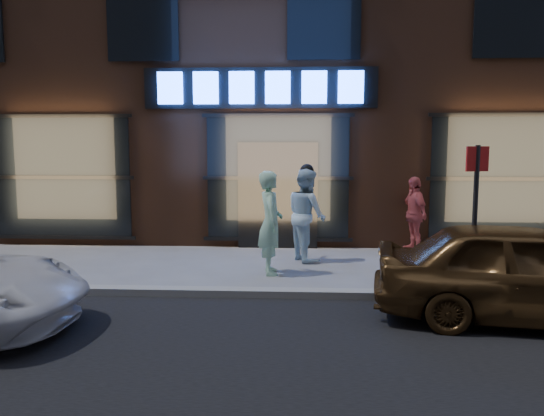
# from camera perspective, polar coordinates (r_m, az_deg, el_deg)

# --- Properties ---
(ground) EXTENTS (90.00, 90.00, 0.00)m
(ground) POSITION_cam_1_polar(r_m,az_deg,el_deg) (8.37, -0.55, -9.52)
(ground) COLOR slate
(ground) RESTS_ON ground
(curb) EXTENTS (60.00, 0.25, 0.12)m
(curb) POSITION_cam_1_polar(r_m,az_deg,el_deg) (8.35, -0.55, -9.12)
(curb) COLOR gray
(curb) RESTS_ON ground
(storefront_building) EXTENTS (30.20, 8.28, 10.30)m
(storefront_building) POSITION_cam_1_polar(r_m,az_deg,el_deg) (16.25, 1.28, 16.78)
(storefront_building) COLOR #54301E
(storefront_building) RESTS_ON ground
(man_bowtie) EXTENTS (0.56, 0.76, 1.89)m
(man_bowtie) POSITION_cam_1_polar(r_m,az_deg,el_deg) (9.63, -0.17, -1.59)
(man_bowtie) COLOR #A7DBAF
(man_bowtie) RESTS_ON ground
(man_cap) EXTENTS (1.02, 1.12, 1.88)m
(man_cap) POSITION_cam_1_polar(r_m,az_deg,el_deg) (10.78, 3.74, -0.71)
(man_cap) COLOR silver
(man_cap) RESTS_ON ground
(passerby) EXTENTS (0.66, 1.04, 1.66)m
(passerby) POSITION_cam_1_polar(r_m,az_deg,el_deg) (12.08, 15.00, -0.64)
(passerby) COLOR #CA5453
(passerby) RESTS_ON ground
(gold_sedan) EXTENTS (4.19, 2.19, 1.36)m
(gold_sedan) POSITION_cam_1_polar(r_m,az_deg,el_deg) (7.83, 25.84, -6.25)
(gold_sedan) COLOR brown
(gold_sedan) RESTS_ON ground
(sign_post) EXTENTS (0.37, 0.14, 2.35)m
(sign_post) POSITION_cam_1_polar(r_m,az_deg,el_deg) (8.59, 21.02, 0.13)
(sign_post) COLOR #262628
(sign_post) RESTS_ON ground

